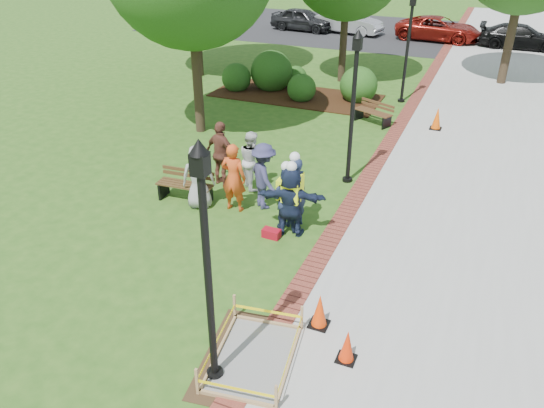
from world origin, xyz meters
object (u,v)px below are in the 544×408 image
at_px(wet_concrete_pad, 253,349).
at_px(cone_front, 347,346).
at_px(hivis_worker_a, 291,199).
at_px(hivis_worker_c, 286,196).
at_px(lamp_near, 206,253).
at_px(bench_near, 186,191).
at_px(hivis_worker_b, 294,190).

xyz_separation_m(wet_concrete_pad, cone_front, (1.49, 0.62, 0.08)).
height_order(hivis_worker_a, hivis_worker_c, hivis_worker_a).
relative_size(wet_concrete_pad, lamp_near, 0.59).
height_order(bench_near, lamp_near, lamp_near).
distance_m(bench_near, hivis_worker_b, 3.20).
bearing_deg(hivis_worker_a, cone_front, -55.48).
bearing_deg(hivis_worker_c, cone_front, -54.75).
xyz_separation_m(cone_front, hivis_worker_a, (-2.41, 3.50, 0.62)).
height_order(bench_near, hivis_worker_a, hivis_worker_a).
distance_m(cone_front, hivis_worker_c, 4.56).
distance_m(wet_concrete_pad, cone_front, 1.61).
bearing_deg(lamp_near, hivis_worker_a, 95.84).
distance_m(hivis_worker_a, hivis_worker_c, 0.28).
bearing_deg(bench_near, hivis_worker_a, -8.40).
xyz_separation_m(cone_front, lamp_near, (-1.93, -1.19, 2.16)).
height_order(lamp_near, hivis_worker_c, lamp_near).
relative_size(bench_near, cone_front, 2.36).
relative_size(hivis_worker_b, hivis_worker_c, 1.09).
distance_m(cone_front, lamp_near, 3.13).
height_order(wet_concrete_pad, hivis_worker_c, hivis_worker_c).
bearing_deg(hivis_worker_b, wet_concrete_pad, -77.53).
height_order(hivis_worker_b, hivis_worker_c, hivis_worker_b).
xyz_separation_m(wet_concrete_pad, bench_near, (-4.13, 4.59, 0.03)).
bearing_deg(hivis_worker_a, hivis_worker_b, 100.96).
relative_size(cone_front, hivis_worker_b, 0.34).
distance_m(lamp_near, hivis_worker_b, 5.37).
distance_m(hivis_worker_a, hivis_worker_b, 0.43).
relative_size(hivis_worker_a, hivis_worker_b, 0.97).
bearing_deg(hivis_worker_c, lamp_near, -82.07).
bearing_deg(hivis_worker_b, cone_front, -57.59).
height_order(bench_near, cone_front, bench_near).
distance_m(hivis_worker_b, hivis_worker_c, 0.27).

